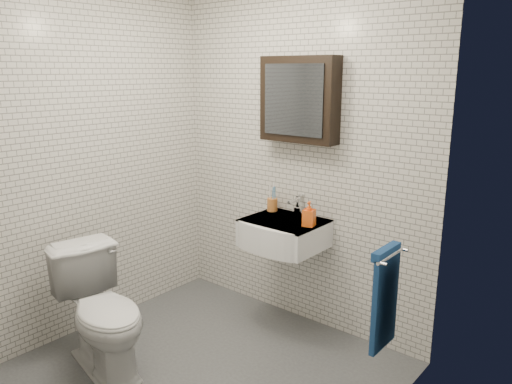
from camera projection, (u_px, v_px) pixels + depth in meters
ground at (206, 369)px, 3.26m from camera, size 2.20×2.00×0.01m
room_shell at (200, 147)px, 2.91m from camera, size 2.22×2.02×2.51m
washbasin at (281, 234)px, 3.59m from camera, size 0.55×0.50×0.20m
faucet at (297, 206)px, 3.70m from camera, size 0.06×0.20×0.15m
mirror_cabinet at (299, 100)px, 3.51m from camera, size 0.60×0.15×0.60m
towel_rail at (385, 294)px, 2.70m from camera, size 0.09×0.30×0.58m
toothbrush_cup at (272, 204)px, 3.82m from camera, size 0.10×0.10×0.22m
soap_bottle at (309, 214)px, 3.44m from camera, size 0.10×0.10×0.17m
toilet at (103, 312)px, 3.19m from camera, size 0.85×0.59×0.79m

